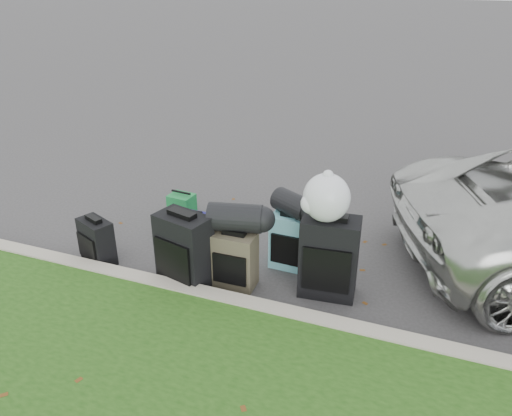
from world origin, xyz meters
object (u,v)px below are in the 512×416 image
(suitcase_large_black_left, at_px, (184,250))
(suitcase_large_black_right, at_px, (329,257))
(suitcase_small_black, at_px, (97,242))
(tote_navy, at_px, (194,224))
(suitcase_teal, at_px, (291,242))
(tote_green, at_px, (182,207))
(suitcase_olive, at_px, (235,260))

(suitcase_large_black_left, relative_size, suitcase_large_black_right, 0.94)
(suitcase_small_black, distance_m, suitcase_large_black_right, 2.63)
(suitcase_small_black, bearing_deg, tote_navy, 75.87)
(suitcase_teal, relative_size, tote_green, 1.76)
(suitcase_large_black_left, relative_size, suitcase_olive, 1.33)
(tote_navy, bearing_deg, suitcase_large_black_right, -18.16)
(suitcase_olive, xyz_separation_m, suitcase_large_black_right, (0.95, 0.20, 0.13))
(suitcase_large_black_right, distance_m, tote_navy, 2.00)
(suitcase_large_black_left, relative_size, tote_green, 2.24)
(suitcase_large_black_right, distance_m, tote_green, 2.44)
(suitcase_olive, height_order, suitcase_large_black_right, suitcase_large_black_right)
(suitcase_large_black_left, distance_m, tote_green, 1.55)
(suitcase_teal, height_order, suitcase_large_black_right, suitcase_large_black_right)
(suitcase_small_black, relative_size, tote_navy, 1.79)
(tote_navy, bearing_deg, suitcase_small_black, -126.19)
(suitcase_large_black_left, xyz_separation_m, suitcase_olive, (0.50, 0.16, -0.10))
(suitcase_teal, distance_m, suitcase_large_black_right, 0.63)
(suitcase_small_black, bearing_deg, suitcase_olive, 27.44)
(suitcase_small_black, height_order, tote_navy, suitcase_small_black)
(suitcase_olive, bearing_deg, suitcase_large_black_left, -163.12)
(suitcase_large_black_left, bearing_deg, suitcase_olive, 32.25)
(suitcase_large_black_right, height_order, tote_navy, suitcase_large_black_right)
(suitcase_large_black_left, height_order, tote_navy, suitcase_large_black_left)
(suitcase_teal, bearing_deg, tote_green, 162.06)
(suitcase_teal, bearing_deg, suitcase_small_black, -159.90)
(suitcase_large_black_right, bearing_deg, suitcase_olive, -173.82)
(tote_green, distance_m, tote_navy, 0.49)
(suitcase_small_black, distance_m, suitcase_teal, 2.20)
(suitcase_teal, xyz_separation_m, suitcase_large_black_right, (0.51, -0.36, 0.11))
(suitcase_large_black_right, bearing_deg, suitcase_small_black, -178.20)
(suitcase_small_black, relative_size, suitcase_large_black_left, 0.66)
(tote_green, bearing_deg, suitcase_olive, -37.42)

